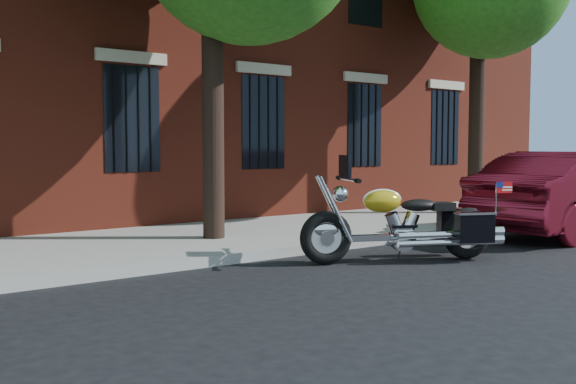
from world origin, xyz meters
TOP-DOWN VIEW (x-y plane):
  - ground at (0.00, 0.00)m, footprint 120.00×120.00m
  - curb at (0.00, 1.38)m, footprint 40.00×0.16m
  - sidewalk at (0.00, 3.26)m, footprint 40.00×3.60m
  - motorcycle at (2.05, -0.05)m, footprint 2.75×1.72m
  - car_maroon at (6.72, 0.02)m, footprint 4.82×1.69m

SIDE VIEW (x-z plane):
  - ground at x=0.00m, z-range 0.00..0.00m
  - curb at x=0.00m, z-range 0.00..0.15m
  - sidewalk at x=0.00m, z-range 0.00..0.15m
  - motorcycle at x=2.05m, z-range -0.25..1.30m
  - car_maroon at x=6.72m, z-range 0.00..1.59m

